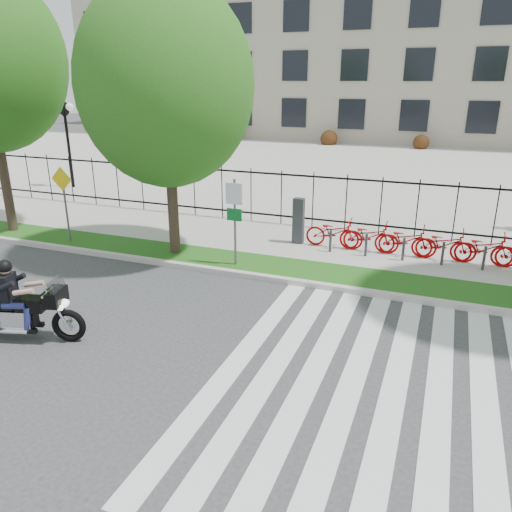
% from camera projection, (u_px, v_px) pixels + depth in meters
% --- Properties ---
extents(ground, '(120.00, 120.00, 0.00)m').
position_uv_depth(ground, '(144.00, 340.00, 10.63)').
color(ground, '#323234').
rests_on(ground, ground).
extents(curb, '(60.00, 0.20, 0.15)m').
position_uv_depth(curb, '(224.00, 272.00, 14.21)').
color(curb, '#B8B4AD').
rests_on(curb, ground).
extents(grass_verge, '(60.00, 1.50, 0.15)m').
position_uv_depth(grass_verge, '(236.00, 262.00, 14.96)').
color(grass_verge, '#1C5A16').
rests_on(grass_verge, ground).
extents(sidewalk, '(60.00, 3.50, 0.15)m').
position_uv_depth(sidewalk, '(265.00, 239.00, 17.15)').
color(sidewalk, '#A5A39A').
rests_on(sidewalk, ground).
extents(plaza, '(80.00, 34.00, 0.10)m').
position_uv_depth(plaza, '(358.00, 163.00, 32.57)').
color(plaza, '#A5A39A').
rests_on(plaza, ground).
extents(crosswalk_stripes, '(5.70, 8.00, 0.01)m').
position_uv_depth(crosswalk_stripes, '(372.00, 388.00, 8.99)').
color(crosswalk_stripes, silver).
rests_on(crosswalk_stripes, ground).
extents(iron_fence, '(30.00, 0.06, 2.00)m').
position_uv_depth(iron_fence, '(281.00, 197.00, 18.33)').
color(iron_fence, black).
rests_on(iron_fence, sidewalk).
extents(office_building, '(60.00, 21.90, 20.15)m').
position_uv_depth(office_building, '(404.00, 26.00, 46.74)').
color(office_building, '#9D957E').
rests_on(office_building, ground).
extents(lamp_post_left, '(1.06, 0.70, 4.25)m').
position_uv_depth(lamp_post_left, '(66.00, 124.00, 24.19)').
color(lamp_post_left, black).
rests_on(lamp_post_left, ground).
extents(street_tree_1, '(5.02, 5.02, 7.85)m').
position_uv_depth(street_tree_1, '(166.00, 85.00, 13.97)').
color(street_tree_1, '#31221B').
rests_on(street_tree_1, grass_verge).
extents(bike_share_station, '(10.00, 0.86, 1.50)m').
position_uv_depth(bike_share_station, '(461.00, 246.00, 14.61)').
color(bike_share_station, '#2D2D33').
rests_on(bike_share_station, sidewalk).
extents(sign_pole_regulatory, '(0.50, 0.09, 2.50)m').
position_uv_depth(sign_pole_regulatory, '(235.00, 211.00, 14.02)').
color(sign_pole_regulatory, '#59595B').
rests_on(sign_pole_regulatory, grass_verge).
extents(sign_pole_warning, '(0.78, 0.09, 2.49)m').
position_uv_depth(sign_pole_warning, '(64.00, 194.00, 16.07)').
color(sign_pole_warning, '#59595B').
rests_on(sign_pole_warning, grass_verge).
extents(motorcycle_rider, '(2.73, 1.25, 2.16)m').
position_uv_depth(motorcycle_rider, '(19.00, 308.00, 10.46)').
color(motorcycle_rider, black).
rests_on(motorcycle_rider, ground).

